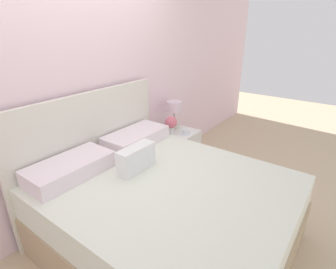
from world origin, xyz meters
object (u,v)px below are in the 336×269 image
(bed, at_px, (161,209))
(flower_vase, at_px, (171,123))
(table_lamp, at_px, (174,110))
(teacup, at_px, (185,132))
(nightstand, at_px, (177,150))

(bed, height_order, flower_vase, bed)
(flower_vase, bearing_deg, bed, -147.93)
(bed, bearing_deg, table_lamp, 31.09)
(flower_vase, distance_m, teacup, 0.22)
(table_lamp, height_order, flower_vase, table_lamp)
(bed, xyz_separation_m, teacup, (1.18, 0.52, 0.21))
(nightstand, distance_m, teacup, 0.32)
(table_lamp, bearing_deg, flower_vase, -154.83)
(bed, relative_size, teacup, 15.16)
(bed, xyz_separation_m, nightstand, (1.19, 0.65, -0.08))
(table_lamp, distance_m, teacup, 0.34)
(nightstand, height_order, table_lamp, table_lamp)
(nightstand, xyz_separation_m, table_lamp, (0.07, 0.11, 0.53))
(bed, height_order, nightstand, bed)
(table_lamp, relative_size, teacup, 2.91)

